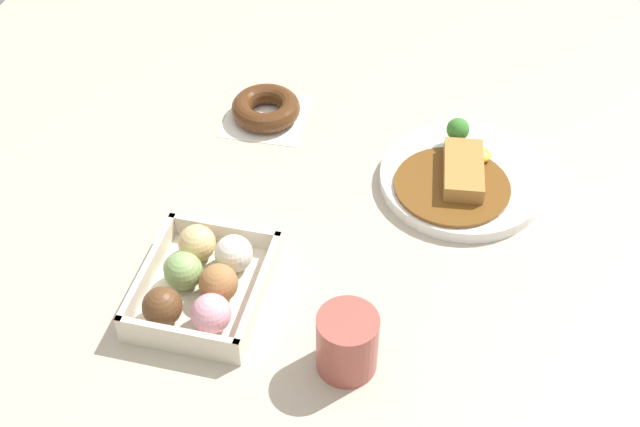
% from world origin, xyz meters
% --- Properties ---
extents(ground_plane, '(1.60, 1.60, 0.00)m').
position_xyz_m(ground_plane, '(0.00, 0.00, 0.00)').
color(ground_plane, '#B2A893').
extents(curry_plate, '(0.24, 0.24, 0.06)m').
position_xyz_m(curry_plate, '(-0.15, 0.09, 0.01)').
color(curry_plate, white).
rests_on(curry_plate, ground_plane).
extents(donut_box, '(0.18, 0.15, 0.06)m').
position_xyz_m(donut_box, '(0.13, -0.20, 0.03)').
color(donut_box, beige).
rests_on(donut_box, ground_plane).
extents(chocolate_ring_donut, '(0.13, 0.13, 0.03)m').
position_xyz_m(chocolate_ring_donut, '(-0.24, -0.22, 0.02)').
color(chocolate_ring_donut, white).
rests_on(chocolate_ring_donut, ground_plane).
extents(coffee_mug, '(0.07, 0.07, 0.08)m').
position_xyz_m(coffee_mug, '(0.19, -0.00, 0.04)').
color(coffee_mug, '#9E4C42').
rests_on(coffee_mug, ground_plane).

